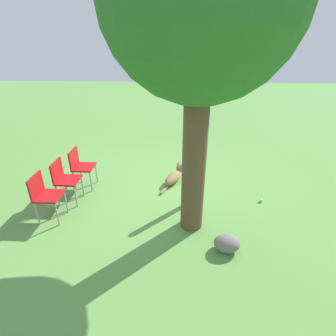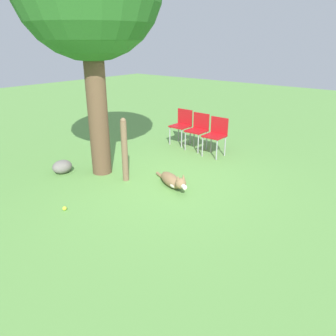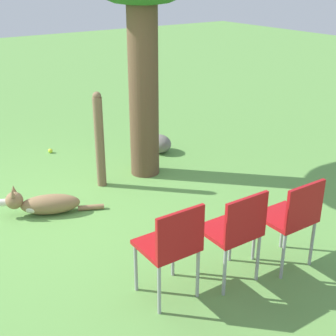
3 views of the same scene
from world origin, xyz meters
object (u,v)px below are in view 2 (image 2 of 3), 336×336
Objects in this scene: dog at (173,181)px; fence_post at (125,150)px; red_chair_2 at (182,124)px; tennis_ball at (65,208)px; red_chair_0 at (216,133)px; red_chair_1 at (198,128)px.

dog is 1.06m from fence_post.
red_chair_2 is 12.87× the size of tennis_ball.
fence_post is 1.39× the size of red_chair_0.
red_chair_2 reaches higher than dog.
dog is 15.59× the size of tennis_ball.
fence_post is 1.57m from tennis_ball.
fence_post is at bearing -136.22° from dog.
fence_post reaches higher than red_chair_0.
red_chair_1 is 1.00× the size of red_chair_2.
dog is at bearing -23.55° from tennis_ball.
tennis_ball is (-1.77, 0.77, -0.09)m from dog.
red_chair_1 is (2.13, 0.92, 0.40)m from dog.
red_chair_0 reaches higher than dog.
red_chair_2 is at bearing 147.78° from dog.
red_chair_1 is 12.87× the size of tennis_ball.
dog is 1.93m from tennis_ball.
red_chair_0 is at bearing -6.45° from tennis_ball.
fence_post is (-0.32, 0.89, 0.49)m from dog.
dog is 2.36m from red_chair_1.
dog is 2.73m from red_chair_2.
red_chair_0 is at bearing 79.14° from red_chair_2.
dog is 2.09m from red_chair_0.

